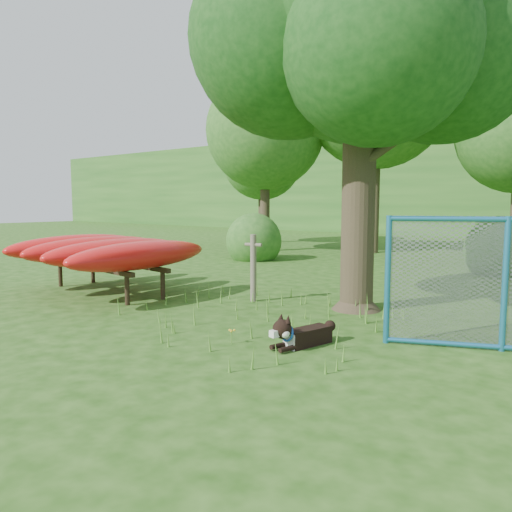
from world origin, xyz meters
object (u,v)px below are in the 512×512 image
Objects in this scene: kayak_rack at (107,251)px; fence_section at (505,284)px; husky_dog at (299,334)px; oak_tree at (360,28)px.

fence_section is (7.31, 0.69, -0.02)m from kayak_rack.
kayak_rack is 5.35m from husky_dog.
husky_dog is at bearing -168.70° from fence_section.
kayak_rack is (-4.70, -1.75, -3.82)m from oak_tree.
oak_tree is at bearing 134.07° from fence_section.
husky_dog is at bearing -77.66° from oak_tree.
fence_section is at bearing 11.70° from kayak_rack.
husky_dog is (5.25, -0.75, -0.70)m from kayak_rack.
oak_tree reaches higher than fence_section.
oak_tree reaches higher than husky_dog.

